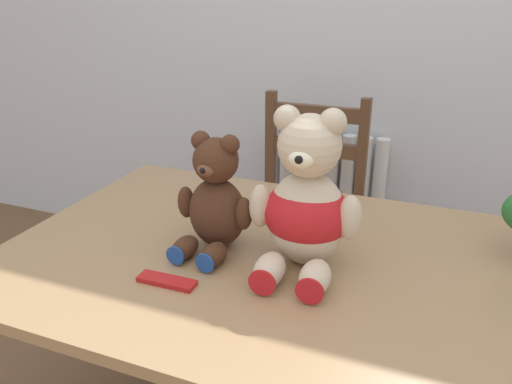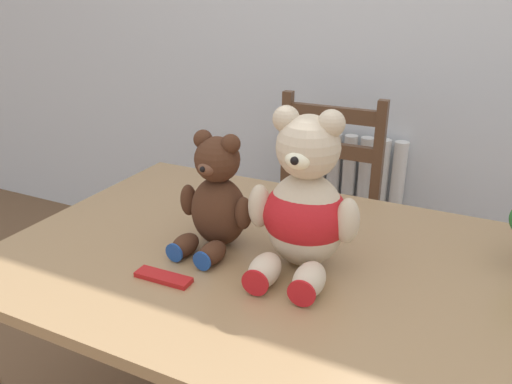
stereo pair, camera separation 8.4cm
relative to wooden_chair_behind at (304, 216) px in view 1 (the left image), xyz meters
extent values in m
cylinder|color=white|center=(-0.26, 0.32, -0.09)|extent=(0.06, 0.06, 0.72)
cylinder|color=white|center=(-0.19, 0.32, -0.09)|extent=(0.06, 0.06, 0.72)
cylinder|color=white|center=(-0.11, 0.32, -0.09)|extent=(0.06, 0.06, 0.72)
cylinder|color=white|center=(-0.04, 0.32, -0.09)|extent=(0.06, 0.06, 0.72)
cylinder|color=white|center=(0.03, 0.32, -0.09)|extent=(0.06, 0.06, 0.72)
cylinder|color=white|center=(0.11, 0.32, -0.09)|extent=(0.06, 0.06, 0.72)
cylinder|color=white|center=(0.18, 0.32, -0.09)|extent=(0.06, 0.06, 0.72)
cylinder|color=white|center=(0.25, 0.32, -0.09)|extent=(0.06, 0.06, 0.72)
cube|color=white|center=(0.00, 0.32, -0.43)|extent=(0.59, 0.10, 0.04)
cube|color=#9E7A51|center=(0.22, -0.77, 0.24)|extent=(1.55, 0.94, 0.03)
cube|color=#9E7A51|center=(-0.50, -0.35, -0.11)|extent=(0.06, 0.06, 0.67)
cube|color=brown|center=(0.00, -0.05, -0.03)|extent=(0.44, 0.40, 0.03)
cube|color=brown|center=(0.20, -0.23, -0.25)|extent=(0.04, 0.04, 0.40)
cube|color=brown|center=(-0.20, -0.23, -0.25)|extent=(0.04, 0.04, 0.40)
cube|color=brown|center=(0.20, 0.13, 0.02)|extent=(0.04, 0.04, 0.93)
cube|color=brown|center=(-0.20, 0.13, 0.02)|extent=(0.04, 0.04, 0.93)
cube|color=brown|center=(0.00, 0.13, 0.41)|extent=(0.36, 0.03, 0.06)
cube|color=brown|center=(0.00, 0.13, 0.26)|extent=(0.36, 0.03, 0.06)
ellipsoid|color=#472819|center=(-0.02, -0.77, 0.34)|extent=(0.16, 0.14, 0.19)
sphere|color=#472819|center=(-0.02, -0.77, 0.49)|extent=(0.12, 0.12, 0.12)
sphere|color=#472819|center=(0.02, -0.77, 0.53)|extent=(0.05, 0.05, 0.05)
sphere|color=#472819|center=(-0.06, -0.77, 0.53)|extent=(0.05, 0.05, 0.05)
ellipsoid|color=brown|center=(-0.02, -0.81, 0.48)|extent=(0.05, 0.05, 0.04)
sphere|color=black|center=(-0.02, -0.83, 0.48)|extent=(0.01, 0.01, 0.01)
ellipsoid|color=#472819|center=(0.07, -0.79, 0.36)|extent=(0.05, 0.05, 0.09)
ellipsoid|color=#472819|center=(-0.10, -0.78, 0.36)|extent=(0.05, 0.05, 0.09)
ellipsoid|color=#472819|center=(0.02, -0.87, 0.28)|extent=(0.06, 0.10, 0.06)
cylinder|color=#1E4793|center=(0.02, -0.91, 0.28)|extent=(0.05, 0.01, 0.05)
ellipsoid|color=#472819|center=(-0.06, -0.86, 0.28)|extent=(0.06, 0.10, 0.06)
cylinder|color=#1E4793|center=(-0.07, -0.91, 0.28)|extent=(0.05, 0.01, 0.05)
ellipsoid|color=beige|center=(0.22, -0.77, 0.37)|extent=(0.20, 0.17, 0.24)
sphere|color=beige|center=(0.22, -0.77, 0.55)|extent=(0.15, 0.15, 0.15)
sphere|color=beige|center=(0.27, -0.77, 0.61)|extent=(0.06, 0.06, 0.06)
sphere|color=beige|center=(0.17, -0.77, 0.61)|extent=(0.06, 0.06, 0.06)
ellipsoid|color=white|center=(0.22, -0.83, 0.54)|extent=(0.07, 0.06, 0.05)
sphere|color=black|center=(0.22, -0.85, 0.54)|extent=(0.02, 0.02, 0.02)
ellipsoid|color=beige|center=(0.33, -0.78, 0.40)|extent=(0.06, 0.06, 0.11)
ellipsoid|color=beige|center=(0.11, -0.80, 0.40)|extent=(0.06, 0.06, 0.11)
ellipsoid|color=beige|center=(0.28, -0.89, 0.29)|extent=(0.08, 0.12, 0.07)
cylinder|color=red|center=(0.28, -0.95, 0.29)|extent=(0.06, 0.01, 0.06)
ellipsoid|color=beige|center=(0.17, -0.90, 0.29)|extent=(0.08, 0.12, 0.07)
cylinder|color=red|center=(0.18, -0.95, 0.29)|extent=(0.06, 0.01, 0.06)
ellipsoid|color=red|center=(0.22, -0.77, 0.38)|extent=(0.22, 0.19, 0.17)
cube|color=red|center=(-0.05, -0.99, 0.26)|extent=(0.14, 0.04, 0.01)
camera|label=1|loc=(0.51, -1.82, 0.89)|focal=35.00mm
camera|label=2|loc=(0.59, -1.79, 0.89)|focal=35.00mm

